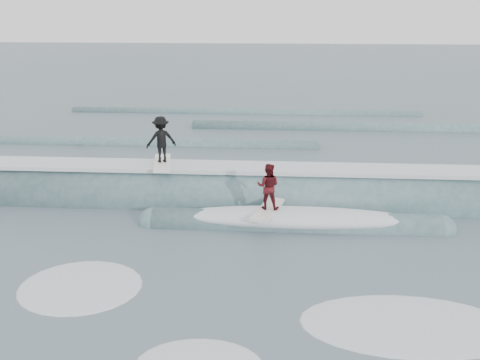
{
  "coord_description": "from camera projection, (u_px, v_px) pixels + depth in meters",
  "views": [
    {
      "loc": [
        1.13,
        -11.16,
        6.75
      ],
      "look_at": [
        0.0,
        5.59,
        1.1
      ],
      "focal_mm": 40.0,
      "sensor_mm": 36.0,
      "label": 1
    }
  ],
  "objects": [
    {
      "name": "whitewater",
      "position": [
        265.0,
        325.0,
        11.72
      ],
      "size": [
        17.66,
        8.5,
        0.1
      ],
      "color": "white",
      "rests_on": "ground"
    },
    {
      "name": "far_swells",
      "position": [
        263.0,
        130.0,
        29.44
      ],
      "size": [
        37.26,
        8.65,
        0.8
      ],
      "color": "#3C5F65",
      "rests_on": "ground"
    },
    {
      "name": "surfer_red",
      "position": [
        268.0,
        190.0,
        16.49
      ],
      "size": [
        1.08,
        2.07,
        1.55
      ],
      "color": "silver",
      "rests_on": "ground"
    },
    {
      "name": "breaking_wave",
      "position": [
        247.0,
        202.0,
        18.74
      ],
      "size": [
        20.62,
        4.0,
        2.44
      ],
      "color": "#3C5F65",
      "rests_on": "ground"
    },
    {
      "name": "ground",
      "position": [
        224.0,
        298.0,
        12.78
      ],
      "size": [
        160.0,
        160.0,
        0.0
      ],
      "primitive_type": "plane",
      "color": "#3F525C",
      "rests_on": "ground"
    },
    {
      "name": "surfer_black",
      "position": [
        161.0,
        142.0,
        18.52
      ],
      "size": [
        1.19,
        2.07,
        1.71
      ],
      "color": "white",
      "rests_on": "ground"
    }
  ]
}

